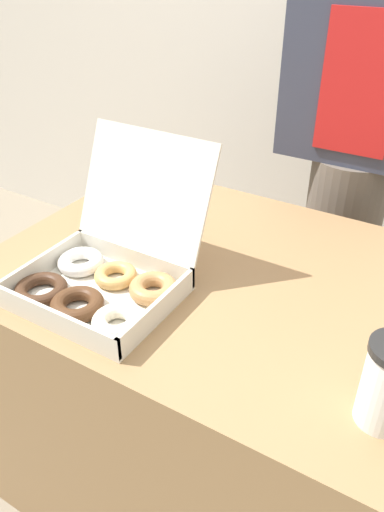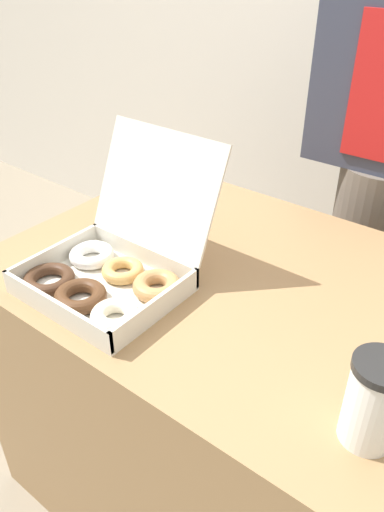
{
  "view_description": "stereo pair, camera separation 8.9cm",
  "coord_description": "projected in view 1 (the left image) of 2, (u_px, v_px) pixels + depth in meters",
  "views": [
    {
      "loc": [
        0.38,
        -0.8,
        1.38
      ],
      "look_at": [
        -0.01,
        -0.16,
        0.89
      ],
      "focal_mm": 35.0,
      "sensor_mm": 36.0,
      "label": 1
    },
    {
      "loc": [
        0.46,
        -0.75,
        1.38
      ],
      "look_at": [
        -0.01,
        -0.16,
        0.89
      ],
      "focal_mm": 35.0,
      "sensor_mm": 36.0,
      "label": 2
    }
  ],
  "objects": [
    {
      "name": "table",
      "position": [
        226.0,
        394.0,
        1.28
      ],
      "size": [
        1.06,
        0.75,
        0.76
      ],
      "color": "#99754C",
      "rests_on": "ground_plane"
    },
    {
      "name": "donut_box",
      "position": [
        104.0,
        274.0,
        1.0
      ],
      "size": [
        0.33,
        0.35,
        0.28
      ],
      "color": "silver",
      "rests_on": "table"
    },
    {
      "name": "person_customer",
      "position": [
        359.0,
        133.0,
        1.4
      ],
      "size": [
        0.42,
        0.24,
        1.64
      ],
      "color": "#665B51",
      "rests_on": "ground_plane"
    },
    {
      "name": "ground_plane",
      "position": [
        221.0,
        482.0,
        1.49
      ],
      "size": [
        14.0,
        14.0,
        0.0
      ],
      "primitive_type": "plane",
      "color": "gray"
    }
  ]
}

